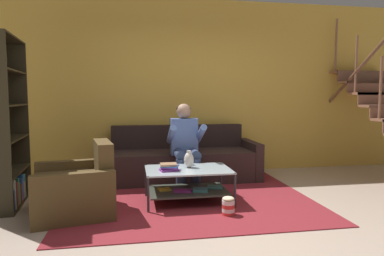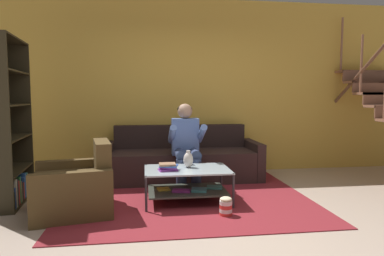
% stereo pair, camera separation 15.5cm
% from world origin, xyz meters
% --- Properties ---
extents(ground, '(16.80, 16.80, 0.00)m').
position_xyz_m(ground, '(0.00, 0.00, 0.00)').
color(ground, '#BFA997').
extents(back_partition, '(8.40, 0.12, 2.90)m').
position_xyz_m(back_partition, '(0.00, 2.46, 1.45)').
color(back_partition, gold).
rests_on(back_partition, ground).
extents(couch, '(2.38, 0.86, 0.83)m').
position_xyz_m(couch, '(0.00, 1.91, 0.29)').
color(couch, '#30211F').
rests_on(couch, ground).
extents(person_seated_center, '(0.50, 0.58, 1.19)m').
position_xyz_m(person_seated_center, '(0.00, 1.40, 0.66)').
color(person_seated_center, navy).
rests_on(person_seated_center, ground).
extents(coffee_table, '(1.02, 0.67, 0.41)m').
position_xyz_m(coffee_table, '(-0.06, 0.73, 0.27)').
color(coffee_table, '#AFC0C4').
rests_on(coffee_table, ground).
extents(area_rug, '(3.00, 3.14, 0.01)m').
position_xyz_m(area_rug, '(-0.03, 1.20, 0.01)').
color(area_rug, maroon).
rests_on(area_rug, ground).
extents(vase, '(0.12, 0.12, 0.21)m').
position_xyz_m(vase, '(-0.04, 0.81, 0.51)').
color(vase, silver).
rests_on(vase, coffee_table).
extents(book_stack, '(0.25, 0.22, 0.08)m').
position_xyz_m(book_stack, '(-0.30, 0.67, 0.46)').
color(book_stack, purple).
rests_on(book_stack, coffee_table).
extents(bookshelf, '(0.41, 1.02, 1.98)m').
position_xyz_m(bookshelf, '(-2.23, 0.97, 0.75)').
color(bookshelf, '#2E2818').
rests_on(bookshelf, ground).
extents(armchair, '(0.95, 0.96, 0.79)m').
position_xyz_m(armchair, '(-1.34, 0.52, 0.27)').
color(armchair, '#503C1F').
rests_on(armchair, ground).
extents(popcorn_tub, '(0.14, 0.14, 0.21)m').
position_xyz_m(popcorn_tub, '(0.29, 0.18, 0.11)').
color(popcorn_tub, red).
rests_on(popcorn_tub, ground).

